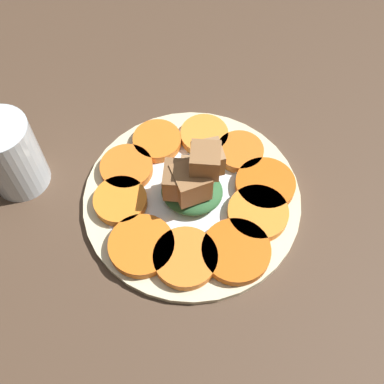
# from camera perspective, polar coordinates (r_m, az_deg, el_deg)

# --- Properties ---
(table_slab) EXTENTS (1.20, 1.20, 0.02)m
(table_slab) POSITION_cam_1_polar(r_m,az_deg,el_deg) (0.66, -0.00, -1.39)
(table_slab) COLOR #4C3828
(table_slab) RESTS_ON ground
(plate) EXTENTS (0.29, 0.29, 0.01)m
(plate) POSITION_cam_1_polar(r_m,az_deg,el_deg) (0.64, -0.00, -0.72)
(plate) COLOR beige
(plate) RESTS_ON table_slab
(carrot_slice_0) EXTENTS (0.08, 0.08, 0.01)m
(carrot_slice_0) POSITION_cam_1_polar(r_m,az_deg,el_deg) (0.65, 8.66, 0.88)
(carrot_slice_0) COLOR #D56014
(carrot_slice_0) RESTS_ON plate
(carrot_slice_1) EXTENTS (0.06, 0.06, 0.01)m
(carrot_slice_1) POSITION_cam_1_polar(r_m,az_deg,el_deg) (0.67, 5.71, 4.78)
(carrot_slice_1) COLOR orange
(carrot_slice_1) RESTS_ON plate
(carrot_slice_2) EXTENTS (0.07, 0.07, 0.01)m
(carrot_slice_2) POSITION_cam_1_polar(r_m,az_deg,el_deg) (0.69, 1.71, 6.69)
(carrot_slice_2) COLOR orange
(carrot_slice_2) RESTS_ON plate
(carrot_slice_3) EXTENTS (0.07, 0.07, 0.01)m
(carrot_slice_3) POSITION_cam_1_polar(r_m,az_deg,el_deg) (0.68, -4.16, 6.07)
(carrot_slice_3) COLOR orange
(carrot_slice_3) RESTS_ON plate
(carrot_slice_4) EXTENTS (0.07, 0.07, 0.01)m
(carrot_slice_4) POSITION_cam_1_polar(r_m,az_deg,el_deg) (0.66, -7.76, 2.85)
(carrot_slice_4) COLOR orange
(carrot_slice_4) RESTS_ON plate
(carrot_slice_5) EXTENTS (0.07, 0.07, 0.01)m
(carrot_slice_5) POSITION_cam_1_polar(r_m,az_deg,el_deg) (0.63, -8.49, -1.04)
(carrot_slice_5) COLOR orange
(carrot_slice_5) RESTS_ON plate
(carrot_slice_6) EXTENTS (0.08, 0.08, 0.01)m
(carrot_slice_6) POSITION_cam_1_polar(r_m,az_deg,el_deg) (0.60, -6.00, -6.34)
(carrot_slice_6) COLOR orange
(carrot_slice_6) RESTS_ON plate
(carrot_slice_7) EXTENTS (0.08, 0.08, 0.01)m
(carrot_slice_7) POSITION_cam_1_polar(r_m,az_deg,el_deg) (0.59, -0.78, -7.81)
(carrot_slice_7) COLOR orange
(carrot_slice_7) RESTS_ON plate
(carrot_slice_8) EXTENTS (0.09, 0.09, 0.01)m
(carrot_slice_8) POSITION_cam_1_polar(r_m,az_deg,el_deg) (0.60, 5.24, -7.01)
(carrot_slice_8) COLOR #D56014
(carrot_slice_8) RESTS_ON plate
(carrot_slice_9) EXTENTS (0.08, 0.08, 0.01)m
(carrot_slice_9) POSITION_cam_1_polar(r_m,az_deg,el_deg) (0.62, 7.81, -2.49)
(carrot_slice_9) COLOR orange
(carrot_slice_9) RESTS_ON plate
(center_pile) EXTENTS (0.08, 0.07, 0.10)m
(center_pile) POSITION_cam_1_polar(r_m,az_deg,el_deg) (0.60, 0.12, 1.54)
(center_pile) COLOR #2D6033
(center_pile) RESTS_ON plate
(fork) EXTENTS (0.17, 0.08, 0.00)m
(fork) POSITION_cam_1_polar(r_m,az_deg,el_deg) (0.67, 2.40, 4.55)
(fork) COLOR silver
(fork) RESTS_ON plate
(water_glass) EXTENTS (0.08, 0.08, 0.11)m
(water_glass) POSITION_cam_1_polar(r_m,az_deg,el_deg) (0.66, -20.73, 4.08)
(water_glass) COLOR silver
(water_glass) RESTS_ON table_slab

